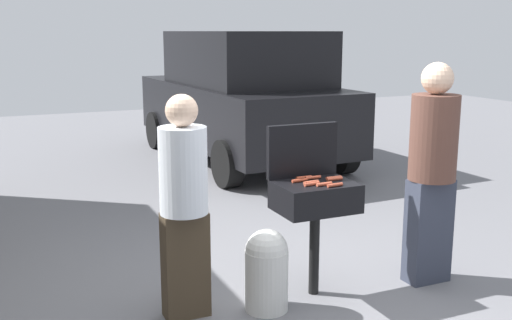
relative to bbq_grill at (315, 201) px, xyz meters
name	(u,v)px	position (x,y,z in m)	size (l,w,h in m)	color
ground_plane	(300,302)	(-0.18, -0.11, -0.76)	(24.00, 24.00, 0.00)	slate
bbq_grill	(315,201)	(0.00, 0.00, 0.00)	(0.60, 0.44, 0.90)	black
grill_lid_open	(302,150)	(0.00, 0.22, 0.35)	(0.60, 0.05, 0.42)	black
hot_dog_0	(311,182)	(-0.05, -0.02, 0.15)	(0.03, 0.03, 0.13)	#C6593D
hot_dog_1	(313,178)	(0.04, 0.10, 0.15)	(0.03, 0.03, 0.13)	#B74C33
hot_dog_2	(312,184)	(-0.07, -0.07, 0.15)	(0.03, 0.03, 0.13)	#B74C33
hot_dog_3	(335,179)	(0.17, 0.00, 0.15)	(0.03, 0.03, 0.13)	#B74C33
hot_dog_4	(300,180)	(-0.10, 0.07, 0.15)	(0.03, 0.03, 0.13)	#AD4228
hot_dog_5	(334,178)	(0.18, 0.03, 0.15)	(0.03, 0.03, 0.13)	#C6593D
hot_dog_6	(335,185)	(0.07, -0.17, 0.15)	(0.03, 0.03, 0.13)	#B74C33
hot_dog_7	(324,184)	(0.01, -0.11, 0.15)	(0.03, 0.03, 0.13)	#C6593D
hot_dog_8	(304,178)	(-0.03, 0.13, 0.15)	(0.03, 0.03, 0.13)	#AD4228
propane_tank	(267,268)	(-0.46, -0.11, -0.44)	(0.32, 0.32, 0.62)	silver
person_left	(184,199)	(-1.03, 0.04, 0.12)	(0.34, 0.34, 1.61)	#3F3323
person_right	(432,166)	(0.97, -0.16, 0.22)	(0.38, 0.38, 1.79)	#333847
parked_minivan	(242,96)	(1.44, 4.89, 0.27)	(2.17, 4.47, 2.02)	black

